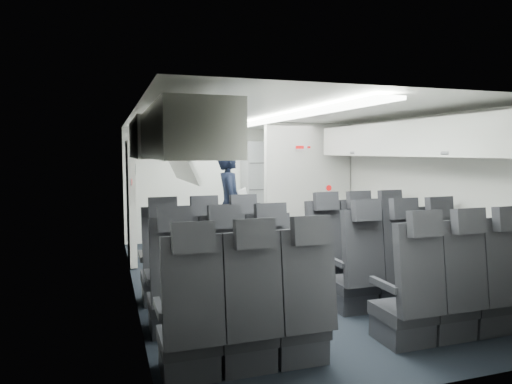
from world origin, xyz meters
TOP-DOWN VIEW (x-y plane):
  - cabin_shell at (0.00, 0.00)m, footprint 3.41×6.01m
  - seat_row_front at (-0.00, -0.53)m, footprint 3.33×0.56m
  - seat_row_mid at (-0.00, -1.43)m, footprint 3.33×0.56m
  - seat_row_rear at (-0.00, -2.33)m, footprint 3.33×0.56m
  - overhead_bin_left_rear at (-1.40, -2.00)m, footprint 0.53×1.80m
  - overhead_bin_left_front_open at (-1.44, -0.25)m, footprint 0.64×1.70m
  - overhead_bin_right_rear at (1.40, -2.00)m, footprint 0.53×1.80m
  - overhead_bin_right_front at (1.40, -0.25)m, footprint 0.53×1.70m
  - bulkhead_partition at (0.98, 0.80)m, footprint 1.40×0.15m
  - galley_unit at (0.95, 2.72)m, footprint 0.85×0.52m
  - boarding_door at (-1.64, 1.55)m, footprint 0.12×1.27m
  - flight_attendant at (-0.14, 1.31)m, footprint 0.52×0.69m
  - carry_on_bag at (-1.40, -0.61)m, footprint 0.51×0.42m
  - papers at (0.05, 1.26)m, footprint 0.18×0.11m

SIDE VIEW (x-z plane):
  - seat_row_front at x=0.00m, z-range -0.21..1.02m
  - seat_row_mid at x=0.00m, z-range -0.21..1.02m
  - seat_row_rear at x=0.00m, z-range -0.21..1.02m
  - flight_attendant at x=-0.14m, z-range 0.00..1.73m
  - galley_unit at x=0.95m, z-range 0.00..1.90m
  - boarding_door at x=-1.64m, z-range 0.02..1.88m
  - papers at x=0.05m, z-range 0.99..1.12m
  - bulkhead_partition at x=0.98m, z-range 0.01..2.14m
  - cabin_shell at x=0.00m, z-range 0.04..2.21m
  - overhead_bin_left_front_open at x=-1.44m, z-range 1.38..2.10m
  - carry_on_bag at x=-1.40m, z-range 1.68..1.94m
  - overhead_bin_right_front at x=1.40m, z-range 1.66..2.06m
  - overhead_bin_left_rear at x=-1.40m, z-range 1.66..2.06m
  - overhead_bin_right_rear at x=1.40m, z-range 1.66..2.06m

